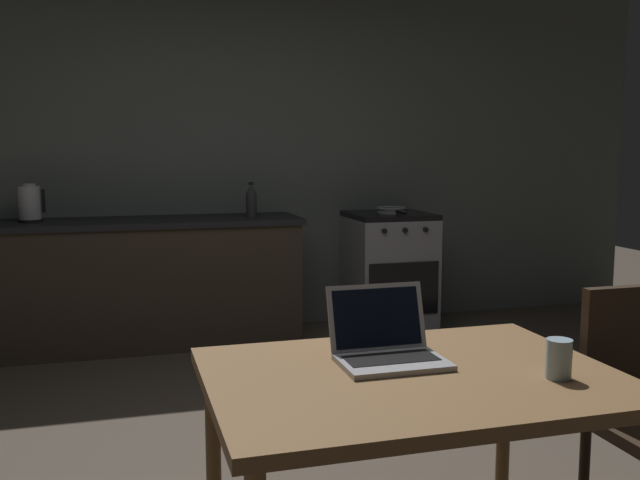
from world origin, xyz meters
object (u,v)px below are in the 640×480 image
object	(u,v)px
laptop	(387,347)
drinking_glass	(559,359)
stove_oven	(389,270)
electric_kettle	(30,204)
dining_table	(411,395)
frying_pan	(392,210)
bottle	(251,201)

from	to	relation	value
laptop	drinking_glass	bearing A→B (deg)	-31.40
stove_oven	electric_kettle	world-z (taller)	electric_kettle
dining_table	frying_pan	xyz separation A→B (m)	(1.18, 3.10, 0.26)
dining_table	drinking_glass	size ratio (longest dim) A/B	10.49
laptop	electric_kettle	size ratio (longest dim) A/B	1.25
stove_oven	laptop	bearing A→B (deg)	-111.69
dining_table	electric_kettle	distance (m)	3.44
electric_kettle	frying_pan	world-z (taller)	electric_kettle
laptop	drinking_glass	world-z (taller)	laptop
laptop	bottle	world-z (taller)	bottle
dining_table	laptop	size ratio (longest dim) A/B	3.73
laptop	bottle	distance (m)	2.97
laptop	bottle	xyz separation A→B (m)	(0.13, 2.96, 0.24)
stove_oven	bottle	size ratio (longest dim) A/B	3.56
dining_table	frying_pan	size ratio (longest dim) A/B	2.98
electric_kettle	frying_pan	size ratio (longest dim) A/B	0.64
laptop	frying_pan	size ratio (longest dim) A/B	0.80
stove_oven	bottle	world-z (taller)	bottle
electric_kettle	bottle	world-z (taller)	electric_kettle
laptop	drinking_glass	distance (m)	0.50
laptop	frying_pan	distance (m)	3.22
stove_oven	frying_pan	bearing A→B (deg)	-73.95
laptop	bottle	bearing A→B (deg)	91.27
frying_pan	electric_kettle	bearing A→B (deg)	179.33
stove_oven	frying_pan	xyz separation A→B (m)	(0.01, -0.03, 0.47)
stove_oven	electric_kettle	distance (m)	2.60
stove_oven	laptop	xyz separation A→B (m)	(-1.20, -3.01, 0.32)
drinking_glass	bottle	bearing A→B (deg)	94.97
drinking_glass	laptop	bearing A→B (deg)	144.88
laptop	frying_pan	world-z (taller)	laptop
stove_oven	dining_table	world-z (taller)	stove_oven
drinking_glass	stove_oven	bearing A→B (deg)	76.56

